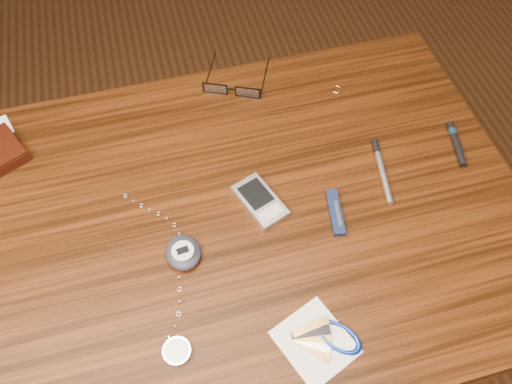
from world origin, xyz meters
TOP-DOWN VIEW (x-y plane):
  - ground at (0.00, 0.00)m, footprint 3.80×3.80m
  - desk at (0.00, 0.00)m, footprint 1.00×0.70m
  - eyeglasses at (0.06, 0.28)m, footprint 0.16×0.16m
  - gold_ring at (0.27, 0.23)m, footprint 0.02×0.02m
  - pocket_watch at (-0.14, -0.19)m, footprint 0.09×0.31m
  - pda_phone at (0.04, 0.01)m, footprint 0.09×0.11m
  - pedometer at (-0.10, -0.06)m, footprint 0.06×0.07m
  - notepad_keys at (0.08, -0.24)m, footprint 0.14×0.13m
  - pocket_knife at (0.16, -0.04)m, footprint 0.03×0.09m
  - silver_pen at (0.27, 0.03)m, footprint 0.04×0.14m
  - black_blue_pen at (0.43, 0.04)m, footprint 0.03×0.10m

SIDE VIEW (x-z plane):
  - ground at x=0.00m, z-range 0.00..0.00m
  - desk at x=0.00m, z-range 0.27..1.02m
  - gold_ring at x=0.27m, z-range 0.75..0.75m
  - notepad_keys at x=0.08m, z-range 0.75..0.76m
  - pocket_watch at x=-0.14m, z-range 0.75..0.76m
  - silver_pen at x=0.27m, z-range 0.75..0.76m
  - pocket_knife at x=0.16m, z-range 0.75..0.76m
  - black_blue_pen at x=0.43m, z-range 0.75..0.76m
  - pda_phone at x=0.04m, z-range 0.75..0.76m
  - eyeglasses at x=0.06m, z-range 0.75..0.77m
  - pedometer at x=-0.10m, z-range 0.75..0.78m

